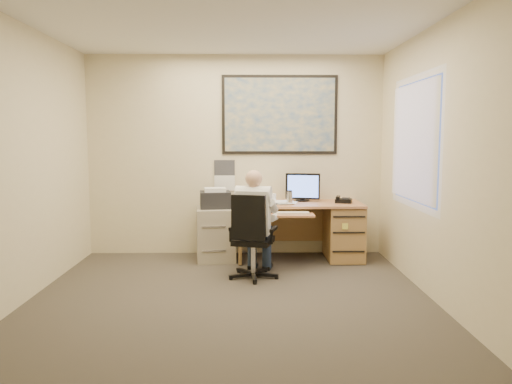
{
  "coord_description": "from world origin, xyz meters",
  "views": [
    {
      "loc": [
        0.18,
        -4.56,
        1.6
      ],
      "look_at": [
        0.27,
        1.3,
        0.95
      ],
      "focal_mm": 35.0,
      "sensor_mm": 36.0,
      "label": 1
    }
  ],
  "objects_px": {
    "office_chair": "(254,254)",
    "desk": "(325,226)",
    "filing_cabinet": "(216,229)",
    "person": "(253,224)"
  },
  "relations": [
    {
      "from": "filing_cabinet",
      "to": "office_chair",
      "type": "relative_size",
      "value": 0.97
    },
    {
      "from": "desk",
      "to": "filing_cabinet",
      "type": "relative_size",
      "value": 1.69
    },
    {
      "from": "desk",
      "to": "person",
      "type": "bearing_deg",
      "value": -138.26
    },
    {
      "from": "desk",
      "to": "filing_cabinet",
      "type": "height_order",
      "value": "desk"
    },
    {
      "from": "filing_cabinet",
      "to": "office_chair",
      "type": "distance_m",
      "value": 1.05
    },
    {
      "from": "desk",
      "to": "office_chair",
      "type": "relative_size",
      "value": 1.64
    },
    {
      "from": "office_chair",
      "to": "person",
      "type": "relative_size",
      "value": 0.79
    },
    {
      "from": "office_chair",
      "to": "desk",
      "type": "bearing_deg",
      "value": 59.61
    },
    {
      "from": "desk",
      "to": "office_chair",
      "type": "distance_m",
      "value": 1.33
    },
    {
      "from": "filing_cabinet",
      "to": "person",
      "type": "distance_m",
      "value": 0.99
    }
  ]
}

